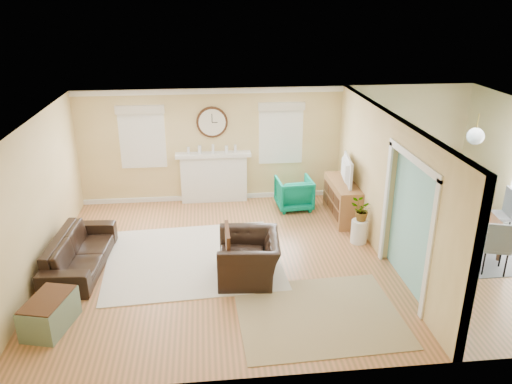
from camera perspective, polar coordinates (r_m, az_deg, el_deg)
floor at (r=9.28m, az=5.16°, el=-7.40°), size 9.00×9.00×0.00m
wall_back at (r=11.52m, az=2.55°, el=5.54°), size 9.00×0.02×2.60m
wall_front at (r=6.12m, az=10.95°, el=-10.22°), size 9.00×0.02×2.60m
wall_left at (r=9.01m, az=-23.87°, el=-1.02°), size 0.02×6.00×2.60m
ceiling at (r=8.34m, az=5.76°, el=8.43°), size 9.00×6.00×0.02m
partition at (r=9.36m, az=14.23°, el=1.40°), size 0.17×6.00×2.60m
fireplace at (r=11.50m, az=-4.83°, el=1.78°), size 1.70×0.30×1.17m
wall_clock at (r=11.23m, az=-5.04°, el=7.96°), size 0.70×0.07×0.70m
window_left at (r=11.34m, az=-12.91°, el=6.63°), size 1.05×0.13×1.42m
window_right at (r=11.39m, az=2.87°, el=7.22°), size 1.05×0.13×1.42m
pendant at (r=9.50m, az=23.78°, el=5.85°), size 0.30×0.30×0.55m
rug_cream at (r=9.25m, az=-7.20°, el=-7.52°), size 3.24×2.85×0.02m
rug_jute at (r=7.78m, az=7.16°, el=-13.73°), size 2.48×2.06×0.01m
rug_grey at (r=10.64m, az=22.29°, el=-5.03°), size 2.29×2.86×0.01m
sofa at (r=9.29m, az=-19.48°, el=-6.45°), size 0.96×2.16×0.62m
eames_chair at (r=8.45m, az=-0.83°, el=-7.48°), size 1.10×1.24×0.75m
green_chair at (r=11.17m, az=4.37°, el=-0.14°), size 0.81×0.83×0.71m
trunk at (r=7.92m, az=-22.52°, el=-12.66°), size 0.71×0.94×0.49m
credenza at (r=10.83m, az=9.80°, el=-0.89°), size 0.49×1.44×0.80m
tv at (r=10.58m, az=9.94°, el=2.50°), size 0.26×0.98×0.56m
garden_stool at (r=9.86m, az=11.70°, el=-4.43°), size 0.31×0.31×0.46m
potted_plant at (r=9.68m, az=11.89°, el=-2.08°), size 0.44×0.40×0.42m
dining_table at (r=10.51m, az=22.53°, el=-3.49°), size 1.26×1.95×0.64m
dining_chair_n at (r=11.31m, az=20.23°, el=-0.35°), size 0.45×0.45×0.87m
dining_chair_s at (r=9.46m, az=25.72°, el=-5.11°), size 0.54×0.54×0.98m
dining_chair_w at (r=10.17m, az=19.27°, el=-2.31°), size 0.49×0.49×0.97m
dining_chair_e at (r=10.73m, az=25.93°, el=-1.85°), size 0.53×0.53×1.04m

